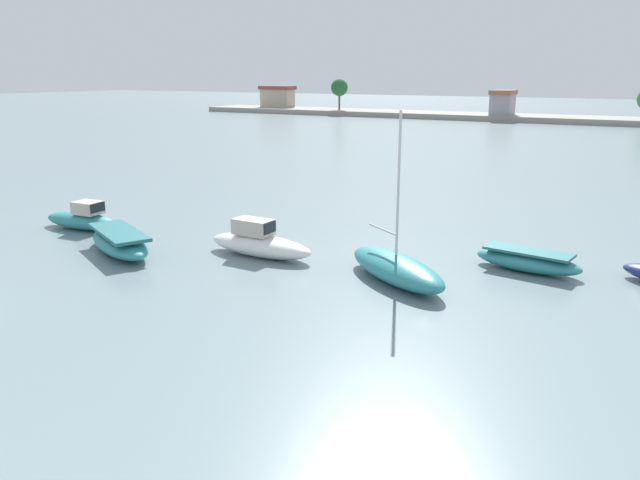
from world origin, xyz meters
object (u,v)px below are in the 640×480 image
Objects in this scene: moored_boat_4 at (260,243)px; moored_boat_6 at (528,261)px; moored_boat_3 at (120,242)px; moored_boat_5 at (396,268)px; moored_boat_2 at (82,219)px.

moored_boat_4 is 11.05m from moored_boat_6.
moored_boat_5 reaches higher than moored_boat_3.
moored_boat_3 is 6.15m from moored_boat_4.
moored_boat_3 is at bearing -27.27° from moored_boat_2.
moored_boat_5 is 1.46× the size of moored_boat_6.
moored_boat_2 is 0.71× the size of moored_boat_5.
moored_boat_2 is at bearing -161.37° from moored_boat_6.
moored_boat_5 is at bearing -129.05° from moored_boat_6.
moored_boat_4 is 6.44m from moored_boat_5.
moored_boat_2 is 10.51m from moored_boat_4.
moored_boat_2 reaches higher than moored_boat_6.
moored_boat_6 is at bearing 77.12° from moored_boat_5.
moored_boat_4 is at bearing -153.64° from moored_boat_6.
moored_boat_5 is 5.54m from moored_boat_6.
moored_boat_6 is (16.05, 6.07, -0.08)m from moored_boat_3.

